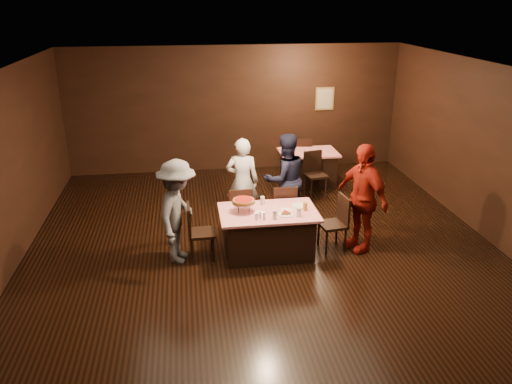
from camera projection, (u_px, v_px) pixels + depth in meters
The scene contains 23 objects.
room at pixel (271, 138), 7.17m from camera, with size 10.00×10.04×3.02m.
main_table at pixel (268, 232), 8.28m from camera, with size 1.60×1.00×0.77m, color red.
back_table at pixel (308, 168), 11.39m from camera, with size 1.30×0.90×0.77m, color red.
chair_far_left at pixel (239, 211), 8.88m from camera, with size 0.42×0.42×0.95m, color black.
chair_far_right at pixel (283, 208), 8.99m from camera, with size 0.42×0.42×0.95m, color black.
chair_end_left at pixel (202, 232), 8.10m from camera, with size 0.42×0.42×0.95m, color black.
chair_end_right at pixel (333, 223), 8.39m from camera, with size 0.42×0.42×0.95m, color black.
chair_back_near at pixel (316, 174), 10.71m from camera, with size 0.42×0.42×0.95m, color black.
chair_back_far at pixel (302, 156), 11.91m from camera, with size 0.42×0.42×0.95m, color black.
diner_white_jacket at pixel (242, 181), 9.26m from camera, with size 0.61×0.40×1.66m, color silver.
diner_navy_hoodie at pixel (285, 179), 9.29m from camera, with size 0.84×0.66×1.74m, color black.
diner_grey_knit at pixel (178, 212), 7.91m from camera, with size 1.11×0.64×1.71m, color #5C5D61.
diner_red_shirt at pixel (362, 198), 8.27m from camera, with size 1.09×0.45×1.86m, color maroon.
pizza_stand at pixel (244, 201), 8.07m from camera, with size 0.38×0.38×0.22m.
plate_with_slice at pixel (286, 213), 8.00m from camera, with size 0.25×0.25×0.06m.
plate_empty at pixel (299, 205), 8.35m from camera, with size 0.25×0.25×0.01m, color white.
glass_front_left at pixel (275, 215), 7.84m from camera, with size 0.08×0.08×0.14m, color silver.
glass_front_right at pixel (299, 212), 7.94m from camera, with size 0.08×0.08×0.14m, color silver.
glass_amber at pixel (305, 206), 8.15m from camera, with size 0.08×0.08×0.14m, color #BF7F26.
glass_back at pixel (262, 200), 8.38m from camera, with size 0.08×0.08×0.14m, color silver.
condiments at pixel (260, 216), 7.84m from camera, with size 0.17×0.10×0.09m.
napkin_center at pixel (286, 210), 8.18m from camera, with size 0.16×0.16×0.01m, color white.
napkin_left at pixel (260, 213), 8.07m from camera, with size 0.16×0.16×0.01m, color white.
Camera 1 is at (-1.21, -6.85, 4.05)m, focal length 35.00 mm.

